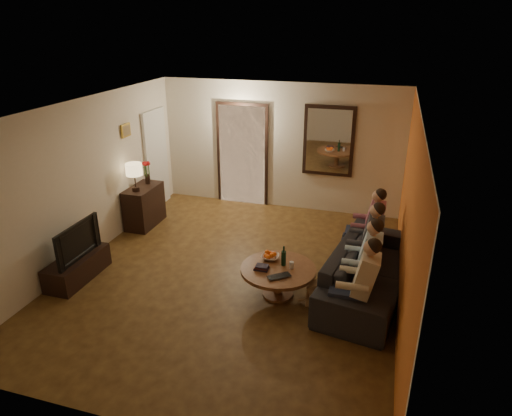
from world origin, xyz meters
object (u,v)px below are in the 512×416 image
(coffee_table, at_px, (278,282))
(sofa, at_px, (370,270))
(tv_stand, at_px, (77,267))
(wine_bottle, at_px, (284,256))
(table_lamp, at_px, (135,177))
(bowl, at_px, (270,257))
(person_c, at_px, (366,246))
(tv, at_px, (73,240))
(laptop, at_px, (280,278))
(dresser, at_px, (144,206))
(dog, at_px, (325,288))
(person_a, at_px, (359,288))
(person_d, at_px, (369,229))
(person_b, at_px, (363,265))

(coffee_table, bearing_deg, sofa, 20.17)
(tv_stand, relative_size, wine_bottle, 3.58)
(table_lamp, bearing_deg, sofa, -12.66)
(table_lamp, distance_m, wine_bottle, 3.43)
(bowl, height_order, wine_bottle, wine_bottle)
(tv_stand, distance_m, coffee_table, 3.11)
(person_c, xyz_separation_m, bowl, (-1.34, -0.54, -0.12))
(tv, distance_m, coffee_table, 3.14)
(bowl, relative_size, laptop, 0.79)
(dresser, relative_size, table_lamp, 1.62)
(table_lamp, bearing_deg, tv, -90.00)
(laptop, bearing_deg, dresser, 110.32)
(dog, relative_size, wine_bottle, 1.81)
(tv, xyz_separation_m, dog, (3.76, 0.36, -0.37))
(person_c, relative_size, dog, 2.14)
(person_c, bearing_deg, dresser, 168.08)
(wine_bottle, bearing_deg, laptop, -82.50)
(person_a, bearing_deg, person_d, 90.00)
(tv_stand, relative_size, person_b, 0.92)
(table_lamp, bearing_deg, dresser, 90.00)
(person_b, relative_size, person_d, 1.00)
(tv, bearing_deg, sofa, -78.42)
(tv, xyz_separation_m, sofa, (4.34, 0.89, -0.28))
(dresser, distance_m, laptop, 3.72)
(coffee_table, relative_size, bowl, 4.18)
(dog, distance_m, laptop, 0.65)
(dresser, distance_m, tv, 2.10)
(sofa, relative_size, person_d, 2.08)
(table_lamp, bearing_deg, wine_bottle, -23.13)
(person_a, distance_m, wine_bottle, 1.23)
(tv, relative_size, coffee_table, 0.90)
(table_lamp, xyz_separation_m, coffee_table, (3.08, -1.44, -0.82))
(person_a, relative_size, laptop, 3.65)
(tv_stand, relative_size, laptop, 3.37)
(person_a, bearing_deg, dog, 142.20)
(table_lamp, height_order, wine_bottle, table_lamp)
(tv_stand, relative_size, person_c, 0.92)
(dog, bearing_deg, laptop, -164.83)
(bowl, bearing_deg, dresser, 153.63)
(person_a, bearing_deg, laptop, 171.50)
(person_c, distance_m, laptop, 1.49)
(laptop, bearing_deg, coffee_table, 71.33)
(dog, xyz_separation_m, laptop, (-0.58, -0.21, 0.18))
(table_lamp, relative_size, tv, 0.56)
(tv_stand, height_order, person_c, person_c)
(tv_stand, xyz_separation_m, laptop, (3.18, 0.15, 0.28))
(table_lamp, bearing_deg, person_d, -1.00)
(dog, bearing_deg, person_a, -42.48)
(table_lamp, height_order, person_d, table_lamp)
(tv, xyz_separation_m, coffee_table, (3.08, 0.43, -0.42))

